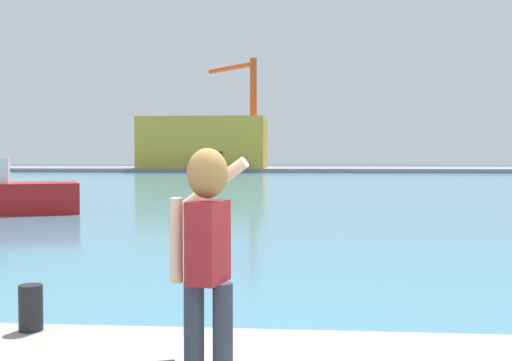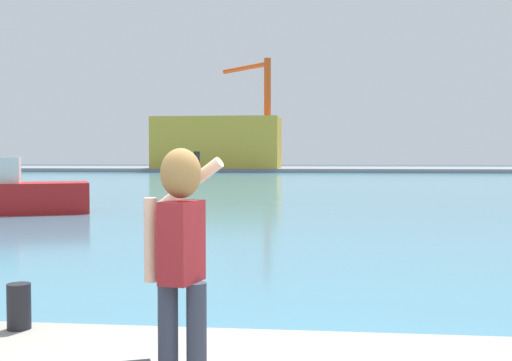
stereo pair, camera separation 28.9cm
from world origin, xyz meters
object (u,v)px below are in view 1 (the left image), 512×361
at_px(person_photographer, 207,247).
at_px(port_crane, 247,101).
at_px(harbor_bollard, 31,308).
at_px(warehouse_left, 203,143).

height_order(person_photographer, port_crane, port_crane).
bearing_deg(harbor_bollard, warehouse_left, 98.48).
bearing_deg(warehouse_left, person_photographer, -80.39).
relative_size(person_photographer, harbor_bollard, 3.92).
xyz_separation_m(person_photographer, port_crane, (-8.35, 87.72, 8.51)).
bearing_deg(person_photographer, port_crane, 20.02).
bearing_deg(port_crane, warehouse_left, -166.42).
height_order(warehouse_left, port_crane, port_crane).
bearing_deg(harbor_bollard, person_photographer, -38.73).
height_order(person_photographer, warehouse_left, warehouse_left).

